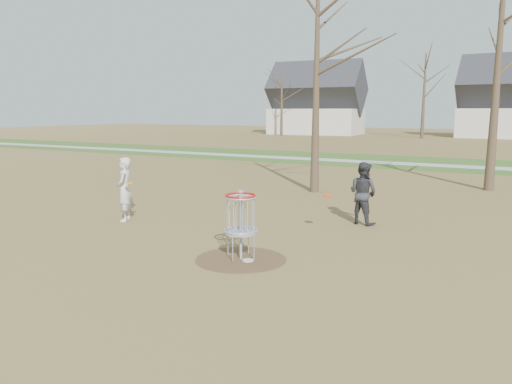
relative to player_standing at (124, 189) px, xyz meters
The scene contains 10 objects.
ground 4.84m from the player_standing, 18.58° to the right, with size 160.00×160.00×0.00m, color brown.
green_band 20.02m from the player_standing, 76.95° to the left, with size 160.00×8.00×0.01m, color #2D5119.
footpath 19.04m from the player_standing, 76.27° to the left, with size 160.00×1.50×0.01m, color #9E9E99.
dirt_circle 4.84m from the player_standing, 18.58° to the right, with size 1.80×1.80×0.01m, color #47331E.
player_standing is the anchor object (origin of this frame).
player_throwing 6.26m from the player_standing, 26.07° to the left, with size 0.78×0.61×1.61m, color #2E2E33.
disc_grounded 5.02m from the player_standing, 18.31° to the right, with size 0.22×0.22×0.02m, color silver.
discs_in_play 2.97m from the player_standing, 10.83° to the left, with size 5.11×1.65×0.18m.
disc_golf_basket 4.76m from the player_standing, 18.58° to the right, with size 0.64×0.64×1.35m.
bare_trees 35.13m from the player_standing, 79.59° to the left, with size 52.62×44.98×9.00m.
Camera 1 is at (4.92, -8.14, 2.89)m, focal length 35.00 mm.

